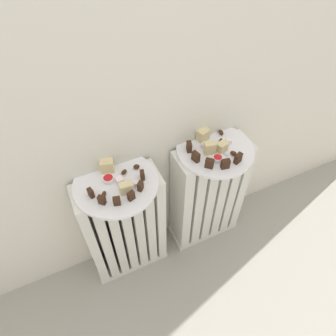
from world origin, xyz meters
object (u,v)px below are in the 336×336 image
(plate_left, at_px, (116,183))
(jam_bowl_right, at_px, (218,159))
(fork, at_px, (218,149))
(jam_bowl_left, at_px, (108,179))
(plate_right, at_px, (215,149))
(radiator_right, at_px, (208,196))
(radiator_left, at_px, (125,228))

(plate_left, height_order, jam_bowl_right, jam_bowl_right)
(fork, bearing_deg, jam_bowl_left, 176.98)
(plate_right, distance_m, fork, 0.01)
(radiator_right, relative_size, plate_left, 1.92)
(radiator_right, xyz_separation_m, jam_bowl_right, (-0.03, -0.06, 0.32))
(radiator_left, relative_size, plate_left, 1.92)
(plate_left, distance_m, fork, 0.42)
(radiator_right, xyz_separation_m, plate_left, (-0.41, 0.00, 0.31))
(plate_left, distance_m, jam_bowl_right, 0.39)
(jam_bowl_right, bearing_deg, radiator_right, 65.77)
(radiator_left, distance_m, fork, 0.52)
(plate_right, relative_size, jam_bowl_left, 7.53)
(radiator_right, relative_size, plate_right, 1.92)
(plate_right, relative_size, fork, 3.30)
(radiator_left, bearing_deg, plate_right, 0.00)
(radiator_right, distance_m, jam_bowl_right, 0.33)
(jam_bowl_right, bearing_deg, radiator_left, 171.03)
(radiator_right, bearing_deg, radiator_left, 180.00)
(radiator_left, xyz_separation_m, plate_left, (0.00, 0.00, 0.31))
(jam_bowl_left, bearing_deg, plate_left, -37.95)
(plate_left, xyz_separation_m, jam_bowl_right, (0.39, -0.06, 0.02))
(radiator_left, distance_m, jam_bowl_left, 0.32)
(radiator_right, relative_size, jam_bowl_left, 14.43)
(jam_bowl_left, xyz_separation_m, jam_bowl_right, (0.41, -0.08, 0.00))
(radiator_left, xyz_separation_m, plate_right, (0.41, 0.00, 0.31))
(radiator_left, bearing_deg, jam_bowl_right, -8.97)
(jam_bowl_right, bearing_deg, plate_right, 65.77)
(plate_right, bearing_deg, fork, -46.99)
(plate_right, bearing_deg, radiator_right, 0.00)
(jam_bowl_left, xyz_separation_m, fork, (0.44, -0.02, -0.01))
(jam_bowl_right, bearing_deg, jam_bowl_left, 169.27)
(radiator_left, relative_size, radiator_right, 1.00)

